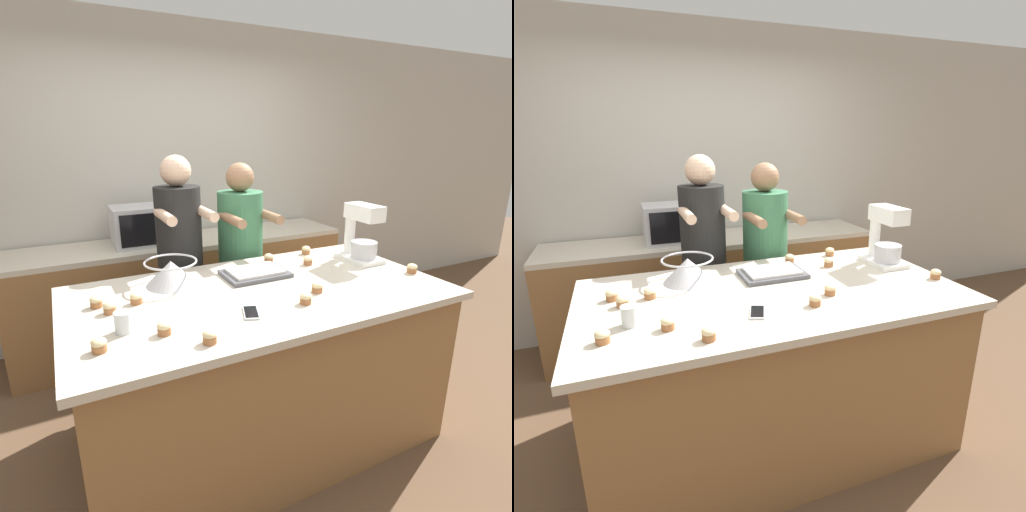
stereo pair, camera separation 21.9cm
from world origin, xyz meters
TOP-DOWN VIEW (x-y plane):
  - ground_plane at (0.00, 0.00)m, footprint 16.00×16.00m
  - back_wall at (0.00, 1.75)m, footprint 10.00×0.06m
  - island_counter at (0.00, 0.00)m, footprint 2.05×1.10m
  - back_counter at (0.00, 1.40)m, footprint 2.80×0.60m
  - person_left at (-0.22, 0.77)m, footprint 0.33×0.49m
  - person_right at (0.23, 0.77)m, footprint 0.34×0.50m
  - stand_mixer at (0.84, 0.17)m, footprint 0.20×0.30m
  - mixing_bowl at (-0.41, 0.30)m, footprint 0.30×0.30m
  - baking_tray at (0.08, 0.22)m, footprint 0.38×0.27m
  - microwave_oven at (-0.33, 1.40)m, footprint 0.51×0.35m
  - cell_phone at (-0.18, -0.25)m, footprint 0.12×0.16m
  - drinking_glass at (-0.75, -0.17)m, footprint 0.07×0.07m
  - cupcake_0 at (-0.83, 0.16)m, footprint 0.06×0.06m
  - cupcake_1 at (-0.64, 0.12)m, footprint 0.06×0.06m
  - cupcake_2 at (-0.45, -0.42)m, footprint 0.06×0.06m
  - cupcake_3 at (0.12, -0.27)m, footprint 0.06×0.06m
  - cupcake_4 at (-0.87, -0.29)m, footprint 0.06×0.06m
  - cupcake_5 at (-0.78, 0.06)m, footprint 0.06×0.06m
  - cupcake_6 at (-0.60, -0.27)m, footprint 0.06×0.06m
  - cupcake_7 at (0.60, 0.46)m, footprint 0.06×0.06m
  - cupcake_8 at (0.48, 0.25)m, footprint 0.06×0.06m
  - cupcake_9 at (0.96, -0.17)m, footprint 0.06×0.06m
  - cupcake_10 at (0.28, 0.41)m, footprint 0.06×0.06m
  - cupcake_11 at (0.26, -0.17)m, footprint 0.06×0.06m

SIDE VIEW (x-z plane):
  - ground_plane at x=0.00m, z-range 0.00..0.00m
  - back_counter at x=0.00m, z-range 0.00..0.92m
  - island_counter at x=0.00m, z-range 0.00..0.96m
  - person_right at x=0.23m, z-range 0.04..1.63m
  - person_left at x=-0.22m, z-range 0.05..1.71m
  - cell_phone at x=-0.18m, z-range 0.96..0.97m
  - baking_tray at x=0.08m, z-range 0.96..1.00m
  - cupcake_0 at x=-0.83m, z-range 0.96..1.02m
  - cupcake_1 at x=-0.64m, z-range 0.96..1.02m
  - cupcake_2 at x=-0.45m, z-range 0.96..1.02m
  - cupcake_3 at x=0.12m, z-range 0.96..1.02m
  - cupcake_4 at x=-0.87m, z-range 0.96..1.02m
  - cupcake_5 at x=-0.78m, z-range 0.96..1.02m
  - cupcake_6 at x=-0.60m, z-range 0.96..1.02m
  - cupcake_7 at x=0.60m, z-range 0.96..1.02m
  - cupcake_8 at x=0.48m, z-range 0.96..1.02m
  - cupcake_9 at x=0.96m, z-range 0.96..1.02m
  - cupcake_10 at x=0.28m, z-range 0.96..1.02m
  - cupcake_11 at x=0.26m, z-range 0.96..1.02m
  - drinking_glass at x=-0.75m, z-range 0.96..1.05m
  - mixing_bowl at x=-0.41m, z-range 0.96..1.11m
  - microwave_oven at x=-0.33m, z-range 0.92..1.23m
  - stand_mixer at x=0.84m, z-range 0.94..1.32m
  - back_wall at x=0.00m, z-range 0.00..2.70m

